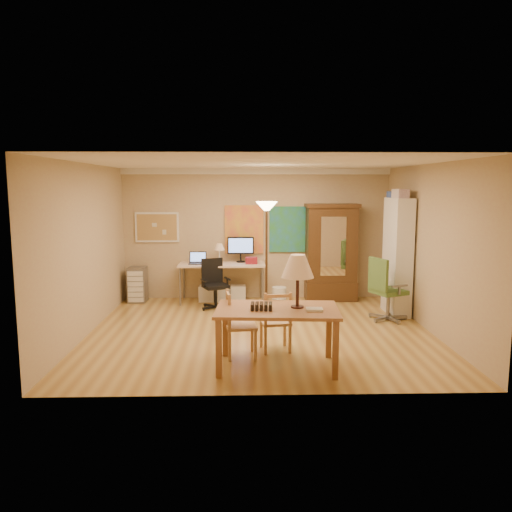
{
  "coord_description": "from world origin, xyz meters",
  "views": [
    {
      "loc": [
        -0.28,
        -7.86,
        2.34
      ],
      "look_at": [
        -0.06,
        0.3,
        1.2
      ],
      "focal_mm": 35.0,
      "sensor_mm": 36.0,
      "label": 1
    }
  ],
  "objects_px": {
    "dining_table": "(285,297)",
    "office_chair_black": "(215,295)",
    "computer_desk": "(224,278)",
    "bookshelf": "(397,257)",
    "office_chair_green": "(386,304)",
    "armoire": "(331,259)"
  },
  "relations": [
    {
      "from": "dining_table",
      "to": "office_chair_black",
      "type": "height_order",
      "value": "dining_table"
    },
    {
      "from": "dining_table",
      "to": "computer_desk",
      "type": "relative_size",
      "value": 0.94
    },
    {
      "from": "office_chair_green",
      "to": "bookshelf",
      "type": "relative_size",
      "value": 0.52
    },
    {
      "from": "dining_table",
      "to": "bookshelf",
      "type": "xyz_separation_m",
      "value": [
        2.29,
        2.7,
        0.13
      ]
    },
    {
      "from": "armoire",
      "to": "bookshelf",
      "type": "distance_m",
      "value": 1.54
    },
    {
      "from": "computer_desk",
      "to": "office_chair_green",
      "type": "xyz_separation_m",
      "value": [
        2.91,
        -1.55,
        -0.18
      ]
    },
    {
      "from": "bookshelf",
      "to": "dining_table",
      "type": "bearing_deg",
      "value": -130.35
    },
    {
      "from": "dining_table",
      "to": "office_chair_green",
      "type": "height_order",
      "value": "dining_table"
    },
    {
      "from": "computer_desk",
      "to": "bookshelf",
      "type": "distance_m",
      "value": 3.44
    },
    {
      "from": "office_chair_black",
      "to": "armoire",
      "type": "height_order",
      "value": "armoire"
    },
    {
      "from": "office_chair_black",
      "to": "dining_table",
      "type": "bearing_deg",
      "value": -71.31
    },
    {
      "from": "dining_table",
      "to": "armoire",
      "type": "relative_size",
      "value": 0.82
    },
    {
      "from": "armoire",
      "to": "office_chair_black",
      "type": "bearing_deg",
      "value": -163.93
    },
    {
      "from": "office_chair_black",
      "to": "bookshelf",
      "type": "xyz_separation_m",
      "value": [
        3.36,
        -0.47,
        0.8
      ]
    },
    {
      "from": "office_chair_green",
      "to": "armoire",
      "type": "height_order",
      "value": "armoire"
    },
    {
      "from": "office_chair_black",
      "to": "office_chair_green",
      "type": "distance_m",
      "value": 3.19
    },
    {
      "from": "office_chair_green",
      "to": "dining_table",
      "type": "bearing_deg",
      "value": -131.74
    },
    {
      "from": "office_chair_black",
      "to": "armoire",
      "type": "xyz_separation_m",
      "value": [
        2.35,
        0.68,
        0.61
      ]
    },
    {
      "from": "computer_desk",
      "to": "bookshelf",
      "type": "height_order",
      "value": "bookshelf"
    },
    {
      "from": "armoire",
      "to": "office_chair_green",
      "type": "bearing_deg",
      "value": -66.77
    },
    {
      "from": "dining_table",
      "to": "bookshelf",
      "type": "height_order",
      "value": "bookshelf"
    },
    {
      "from": "dining_table",
      "to": "office_chair_black",
      "type": "xyz_separation_m",
      "value": [
        -1.07,
        3.16,
        -0.68
      ]
    }
  ]
}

